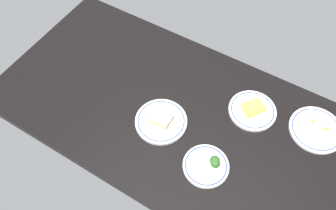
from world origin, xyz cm
name	(u,v)px	position (x,y,z in cm)	size (l,w,h in cm)	color
dining_table	(168,110)	(0.00, 0.00, 2.00)	(154.89, 82.25, 4.00)	black
plate_sandwich	(161,121)	(-1.37, 8.02, 5.21)	(22.45, 22.45, 4.60)	silver
plate_cheese	(253,110)	(-32.76, -17.28, 5.27)	(20.85, 20.85, 4.82)	silver
plate_broccoli	(207,165)	(-27.74, 15.95, 5.39)	(18.49, 18.49, 6.64)	silver
plate_eggs	(317,129)	(-59.81, -22.53, 4.94)	(22.78, 22.78, 4.55)	silver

